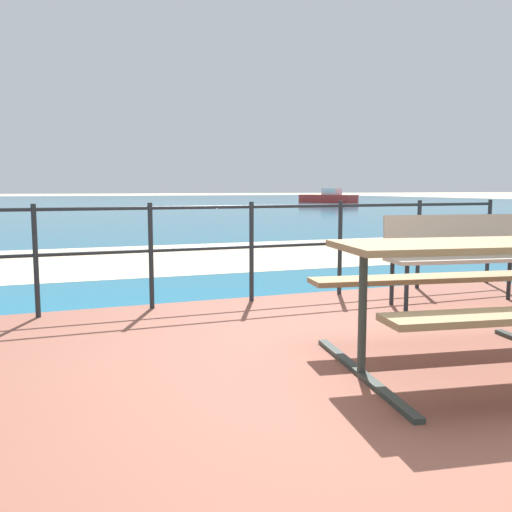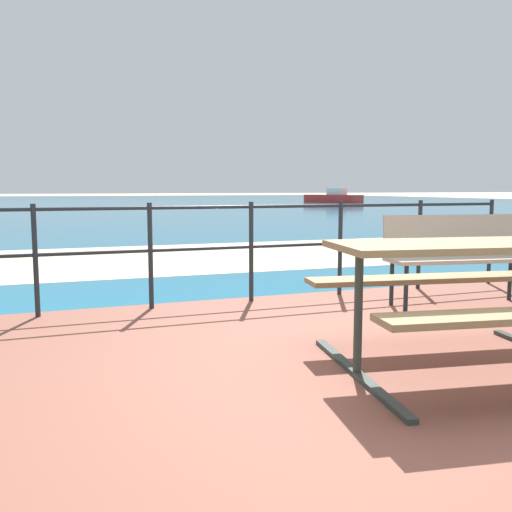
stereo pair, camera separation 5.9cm
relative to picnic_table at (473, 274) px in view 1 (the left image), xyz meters
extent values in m
plane|color=beige|center=(-0.51, 0.04, -0.65)|extent=(240.00, 240.00, 0.00)
cube|color=brown|center=(-0.51, 0.04, -0.62)|extent=(6.40, 5.20, 0.06)
cube|color=#196B8E|center=(-0.51, 40.04, -0.65)|extent=(90.00, 90.00, 0.01)
cube|color=beige|center=(-0.51, 6.61, -0.64)|extent=(54.06, 5.01, 0.01)
cube|color=#8C704C|center=(0.00, 0.00, 0.17)|extent=(1.74, 0.91, 0.04)
cube|color=#8C704C|center=(0.09, 0.58, -0.12)|extent=(1.67, 0.52, 0.04)
cylinder|color=#2D3833|center=(-0.70, 0.11, -0.21)|extent=(0.06, 0.06, 0.76)
cube|color=#2D3833|center=(-0.70, 0.11, -0.58)|extent=(0.29, 1.42, 0.03)
cube|color=tan|center=(1.26, 1.54, -0.15)|extent=(1.46, 0.63, 0.04)
cube|color=tan|center=(1.29, 1.72, 0.07)|extent=(1.41, 0.30, 0.39)
cylinder|color=#1E2328|center=(0.62, 1.50, -0.37)|extent=(0.04, 0.04, 0.44)
cylinder|color=#1E2328|center=(0.67, 1.79, -0.37)|extent=(0.04, 0.04, 0.44)
cylinder|color=#1E2328|center=(1.91, 1.59, -0.37)|extent=(0.04, 0.04, 0.44)
cylinder|color=#1E2328|center=(-2.47, 2.45, -0.10)|extent=(0.04, 0.04, 0.97)
cylinder|color=#1E2328|center=(-1.49, 2.45, -0.10)|extent=(0.04, 0.04, 0.97)
cylinder|color=#1E2328|center=(-0.51, 2.45, -0.10)|extent=(0.04, 0.04, 0.97)
cylinder|color=#1E2328|center=(0.48, 2.45, -0.10)|extent=(0.04, 0.04, 0.97)
cylinder|color=#1E2328|center=(1.46, 2.45, -0.10)|extent=(0.04, 0.04, 0.97)
cylinder|color=#1E2328|center=(2.44, 2.45, -0.10)|extent=(0.04, 0.04, 0.97)
cylinder|color=#1E2328|center=(-0.51, 2.45, 0.34)|extent=(5.90, 0.03, 0.03)
cylinder|color=#1E2328|center=(-0.51, 2.45, -0.05)|extent=(5.90, 0.03, 0.03)
cube|color=red|center=(19.25, 37.48, -0.33)|extent=(3.42, 4.93, 0.63)
cube|color=silver|center=(19.41, 37.16, 0.24)|extent=(1.46, 1.62, 0.50)
cone|color=red|center=(18.09, 39.84, -0.33)|extent=(0.73, 0.70, 0.56)
camera|label=1|loc=(-2.45, -2.69, 0.52)|focal=39.73mm
camera|label=2|loc=(-2.39, -2.71, 0.52)|focal=39.73mm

